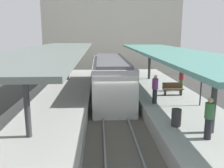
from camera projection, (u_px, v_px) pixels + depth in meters
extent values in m
plane|color=#383835|center=(114.00, 117.00, 14.86)|extent=(80.00, 80.00, 0.00)
cube|color=#9E9E99|center=(53.00, 111.00, 14.54)|extent=(4.40, 28.00, 1.00)
cube|color=#9E9E99|center=(174.00, 109.00, 14.96)|extent=(4.40, 28.00, 1.00)
cube|color=#59544C|center=(114.00, 116.00, 14.83)|extent=(3.20, 28.00, 0.20)
cube|color=slate|center=(103.00, 113.00, 14.76)|extent=(0.08, 28.00, 0.14)
cube|color=slate|center=(126.00, 113.00, 14.84)|extent=(0.08, 28.00, 0.14)
cube|color=#ADADB2|center=(111.00, 79.00, 18.55)|extent=(2.70, 10.27, 2.90)
cube|color=silver|center=(116.00, 98.00, 13.53)|extent=(2.65, 0.08, 2.60)
cube|color=black|center=(93.00, 75.00, 18.41)|extent=(0.04, 9.45, 0.76)
cube|color=black|center=(128.00, 75.00, 18.56)|extent=(0.04, 9.45, 0.76)
cube|color=#515156|center=(111.00, 60.00, 18.24)|extent=(2.16, 9.76, 0.20)
cylinder|color=#333335|center=(27.00, 101.00, 9.34)|extent=(0.24, 0.24, 3.04)
cylinder|color=#333335|center=(67.00, 63.00, 21.66)|extent=(0.24, 0.24, 3.04)
cube|color=slate|center=(54.00, 50.00, 15.18)|extent=(4.18, 21.00, 0.16)
cylinder|color=#333335|center=(214.00, 100.00, 9.78)|extent=(0.24, 0.24, 2.88)
cylinder|color=#333335|center=(149.00, 64.00, 22.09)|extent=(0.24, 0.24, 2.88)
cube|color=slate|center=(170.00, 52.00, 15.63)|extent=(4.18, 21.00, 0.16)
cube|color=black|center=(165.00, 92.00, 16.22)|extent=(0.08, 0.32, 0.40)
cube|color=black|center=(181.00, 92.00, 16.28)|extent=(0.08, 0.32, 0.40)
cube|color=#4C3823|center=(173.00, 89.00, 16.20)|extent=(1.40, 0.40, 0.06)
cube|color=#4C3823|center=(172.00, 85.00, 16.33)|extent=(1.40, 0.06, 0.40)
cylinder|color=#262628|center=(201.00, 87.00, 13.71)|extent=(0.08, 0.08, 2.20)
cube|color=navy|center=(202.00, 71.00, 13.52)|extent=(0.90, 0.06, 0.32)
cylinder|color=#2D2D30|center=(176.00, 118.00, 10.70)|extent=(0.44, 0.44, 0.80)
cylinder|color=#386B3D|center=(181.00, 85.00, 17.53)|extent=(0.28, 0.28, 0.81)
cylinder|color=maroon|center=(182.00, 76.00, 17.39)|extent=(0.36, 0.36, 0.58)
sphere|color=beige|center=(182.00, 71.00, 17.31)|extent=(0.22, 0.22, 0.22)
cylinder|color=#232328|center=(208.00, 129.00, 9.35)|extent=(0.28, 0.28, 0.87)
cylinder|color=#386B3D|center=(210.00, 111.00, 9.20)|extent=(0.36, 0.36, 0.62)
sphere|color=tan|center=(210.00, 100.00, 9.12)|extent=(0.22, 0.22, 0.22)
cylinder|color=#232328|center=(155.00, 96.00, 14.26)|extent=(0.28, 0.28, 0.89)
cylinder|color=#7A337A|center=(155.00, 84.00, 14.11)|extent=(0.36, 0.36, 0.63)
sphere|color=beige|center=(155.00, 77.00, 14.02)|extent=(0.22, 0.22, 0.22)
cube|color=beige|center=(111.00, 32.00, 33.34)|extent=(18.00, 6.00, 11.00)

